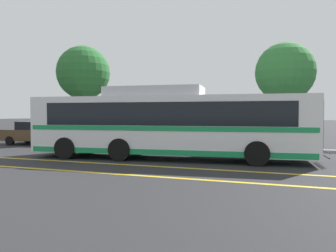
{
  "coord_description": "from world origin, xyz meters",
  "views": [
    {
      "loc": [
        5.54,
        -14.2,
        2.06
      ],
      "look_at": [
        0.61,
        -0.06,
        1.52
      ],
      "focal_mm": 35.0,
      "sensor_mm": 36.0,
      "label": 1
    }
  ],
  "objects_px": {
    "parked_car_0": "(35,133)",
    "tree_0": "(285,72)",
    "transit_bus": "(168,123)",
    "parked_car_1": "(102,135)",
    "tree_1": "(83,73)"
  },
  "relations": [
    {
      "from": "parked_car_0",
      "to": "tree_0",
      "type": "xyz_separation_m",
      "value": [
        15.9,
        3.76,
        3.87
      ]
    },
    {
      "from": "transit_bus",
      "to": "tree_0",
      "type": "xyz_separation_m",
      "value": [
        5.1,
        7.48,
        3.0
      ]
    },
    {
      "from": "parked_car_1",
      "to": "tree_1",
      "type": "bearing_deg",
      "value": 47.7
    },
    {
      "from": "parked_car_1",
      "to": "tree_1",
      "type": "relative_size",
      "value": 0.58
    },
    {
      "from": "parked_car_1",
      "to": "tree_0",
      "type": "xyz_separation_m",
      "value": [
        10.67,
        3.82,
        3.88
      ]
    },
    {
      "from": "transit_bus",
      "to": "tree_1",
      "type": "relative_size",
      "value": 1.79
    },
    {
      "from": "parked_car_0",
      "to": "parked_car_1",
      "type": "distance_m",
      "value": 5.24
    },
    {
      "from": "parked_car_1",
      "to": "tree_0",
      "type": "height_order",
      "value": "tree_0"
    },
    {
      "from": "parked_car_0",
      "to": "tree_1",
      "type": "distance_m",
      "value": 6.14
    },
    {
      "from": "tree_1",
      "to": "parked_car_0",
      "type": "bearing_deg",
      "value": -106.18
    },
    {
      "from": "parked_car_0",
      "to": "tree_1",
      "type": "bearing_deg",
      "value": 159.42
    },
    {
      "from": "transit_bus",
      "to": "tree_0",
      "type": "bearing_deg",
      "value": 140.24
    },
    {
      "from": "tree_0",
      "to": "tree_1",
      "type": "xyz_separation_m",
      "value": [
        -14.73,
        0.27,
        0.61
      ]
    },
    {
      "from": "transit_bus",
      "to": "parked_car_0",
      "type": "xyz_separation_m",
      "value": [
        -10.8,
        3.72,
        -0.87
      ]
    },
    {
      "from": "parked_car_1",
      "to": "transit_bus",
      "type": "bearing_deg",
      "value": -120.39
    }
  ]
}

